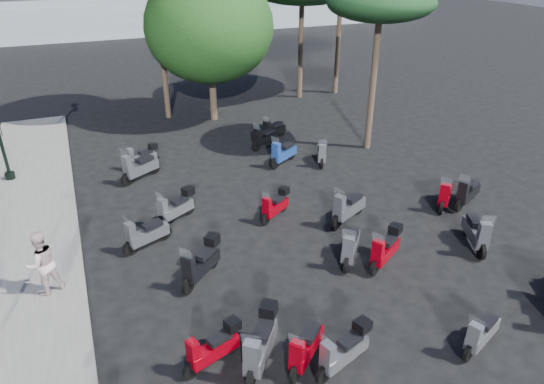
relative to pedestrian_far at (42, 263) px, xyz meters
name	(u,v)px	position (x,y,z in m)	size (l,w,h in m)	color
ground	(299,302)	(5.90, -2.76, -1.04)	(120.00, 120.00, 0.00)	black
sidewalk	(25,293)	(-0.60, 0.24, -0.96)	(3.00, 30.00, 0.15)	#63625F
pedestrian_far	(42,263)	(0.00, 0.00, 0.00)	(0.86, 0.67, 1.77)	beige
scooter_2	(261,344)	(4.25, -4.27, -0.48)	(1.28, 1.57, 1.47)	black
scooter_3	(213,348)	(3.30, -3.88, -0.58)	(1.46, 0.71, 1.21)	black
scooter_4	(146,235)	(2.75, 1.29, -0.58)	(1.57, 0.83, 1.32)	black
scooter_5	(139,168)	(3.34, 6.15, -0.52)	(1.65, 1.09, 1.48)	black
scooter_8	(305,348)	(5.13, -4.65, -0.59)	(1.28, 1.14, 1.29)	black
scooter_9	(201,263)	(3.87, -0.86, -0.51)	(1.40, 1.31, 1.39)	black
scooter_10	(176,207)	(3.94, 2.52, -0.54)	(1.49, 0.99, 1.31)	black
scooter_11	(142,157)	(3.63, 7.32, -0.59)	(1.45, 0.71, 1.19)	black
scooter_13	(481,334)	(8.97, -5.76, -0.61)	(1.45, 0.75, 1.21)	black
scooter_14	(344,351)	(5.84, -5.06, -0.55)	(1.56, 0.75, 1.28)	black
scooter_15	(350,246)	(8.05, -1.65, -0.56)	(1.19, 1.40, 1.38)	black
scooter_16	(275,206)	(7.03, 1.46, -0.59)	(1.31, 0.95, 1.19)	black
scooter_17	(264,138)	(9.03, 7.37, -0.58)	(1.50, 0.94, 1.32)	black
scooter_20	(476,233)	(11.89, -2.51, -0.53)	(0.97, 1.69, 1.45)	black
scooter_21	(385,249)	(8.87, -2.19, -0.53)	(1.50, 1.03, 1.34)	black
scooter_22	(348,208)	(9.11, 0.28, -0.53)	(1.70, 1.00, 1.47)	black
scooter_23	(283,153)	(9.06, 5.39, -0.56)	(1.53, 1.04, 1.38)	black
scooter_27	(467,193)	(13.53, -0.35, -0.56)	(1.61, 0.94, 1.38)	black
scooter_28	(445,194)	(12.77, -0.11, -0.57)	(1.33, 1.21, 1.35)	black
scooter_29	(322,153)	(10.58, 4.86, -0.60)	(0.84, 1.47, 1.26)	black
scooter_30	(273,131)	(9.78, 8.12, -0.58)	(1.50, 0.94, 1.32)	black
broadleaf_tree	(209,27)	(8.09, 12.06, 3.57)	(6.24, 6.24, 7.27)	#38281E
pine_3	(381,4)	(13.30, 5.61, 5.04)	(4.33, 4.33, 6.89)	#38281E
distant_hills	(106,18)	(5.90, 42.24, 0.46)	(70.00, 8.00, 3.00)	gray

